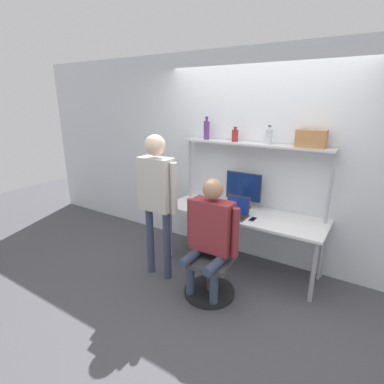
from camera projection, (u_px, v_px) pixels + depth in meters
The scene contains 14 objects.
ground_plane at pixel (228, 278), 3.66m from camera, with size 12.00×12.00×0.00m, color #4C4C51.
wall_back at pixel (257, 159), 3.84m from camera, with size 8.00×0.06×2.70m.
desk at pixel (243, 218), 3.75m from camera, with size 1.98×0.67×0.73m.
shelf_unit at pixel (252, 161), 3.71m from camera, with size 1.89×0.24×1.58m.
monitor at pixel (243, 189), 3.85m from camera, with size 0.48×0.22×0.46m.
laptop at pixel (236, 210), 3.62m from camera, with size 0.30×0.23×0.24m.
cell_phone at pixel (253, 219), 3.51m from camera, with size 0.07×0.15×0.01m.
office_chair at pixel (211, 271), 3.31m from camera, with size 0.56×0.56×0.90m.
person_seated at pixel (210, 230), 3.12m from camera, with size 0.61×0.47×1.33m.
person_standing at pixel (157, 189), 3.41m from camera, with size 0.56×0.23×1.73m.
bottle_red at pixel (235, 135), 3.75m from camera, with size 0.08×0.08×0.18m.
bottle_purple at pixel (207, 130), 3.95m from camera, with size 0.08×0.08×0.30m.
bottle_clear at pixel (269, 136), 3.52m from camera, with size 0.08×0.08×0.22m.
storage_box at pixel (311, 139), 3.27m from camera, with size 0.32×0.16×0.20m.
Camera 1 is at (1.34, -2.92, 2.08)m, focal length 28.00 mm.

